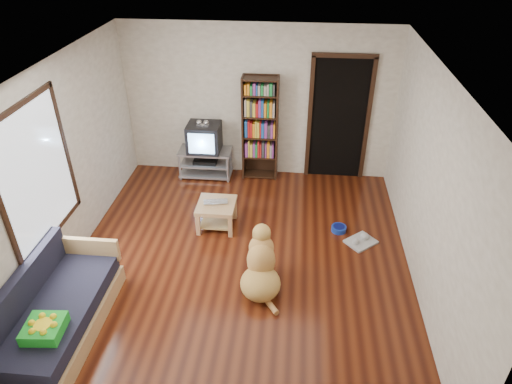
# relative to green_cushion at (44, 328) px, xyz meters

# --- Properties ---
(ground) EXTENTS (5.00, 5.00, 0.00)m
(ground) POSITION_rel_green_cushion_xyz_m (1.75, 1.78, -0.48)
(ground) COLOR #53210E
(ground) RESTS_ON ground
(ceiling) EXTENTS (5.00, 5.00, 0.00)m
(ceiling) POSITION_rel_green_cushion_xyz_m (1.75, 1.78, 2.12)
(ceiling) COLOR white
(ceiling) RESTS_ON ground
(wall_back) EXTENTS (4.50, 0.00, 4.50)m
(wall_back) POSITION_rel_green_cushion_xyz_m (1.75, 4.28, 0.82)
(wall_back) COLOR silver
(wall_back) RESTS_ON ground
(wall_front) EXTENTS (4.50, 0.00, 4.50)m
(wall_front) POSITION_rel_green_cushion_xyz_m (1.75, -0.72, 0.82)
(wall_front) COLOR silver
(wall_front) RESTS_ON ground
(wall_left) EXTENTS (0.00, 5.00, 5.00)m
(wall_left) POSITION_rel_green_cushion_xyz_m (-0.50, 1.78, 0.82)
(wall_left) COLOR silver
(wall_left) RESTS_ON ground
(wall_right) EXTENTS (0.00, 5.00, 5.00)m
(wall_right) POSITION_rel_green_cushion_xyz_m (4.00, 1.78, 0.82)
(wall_right) COLOR silver
(wall_right) RESTS_ON ground
(green_cushion) EXTENTS (0.40, 0.40, 0.12)m
(green_cushion) POSITION_rel_green_cushion_xyz_m (0.00, 0.00, 0.00)
(green_cushion) COLOR green
(green_cushion) RESTS_ON sofa
(laptop) EXTENTS (0.39, 0.29, 0.03)m
(laptop) POSITION_rel_green_cushion_xyz_m (1.30, 2.51, -0.07)
(laptop) COLOR silver
(laptop) RESTS_ON coffee_table
(dog_bowl) EXTENTS (0.22, 0.22, 0.08)m
(dog_bowl) POSITION_rel_green_cushion_xyz_m (3.11, 2.59, -0.44)
(dog_bowl) COLOR navy
(dog_bowl) RESTS_ON ground
(grey_rag) EXTENTS (0.51, 0.50, 0.03)m
(grey_rag) POSITION_rel_green_cushion_xyz_m (3.41, 2.34, -0.47)
(grey_rag) COLOR #ABABAB
(grey_rag) RESTS_ON ground
(window) EXTENTS (0.03, 1.46, 1.70)m
(window) POSITION_rel_green_cushion_xyz_m (-0.48, 1.28, 1.02)
(window) COLOR white
(window) RESTS_ON wall_left
(doorway) EXTENTS (1.03, 0.05, 2.19)m
(doorway) POSITION_rel_green_cushion_xyz_m (3.10, 4.26, 0.64)
(doorway) COLOR black
(doorway) RESTS_ON wall_back
(tv_stand) EXTENTS (0.90, 0.45, 0.50)m
(tv_stand) POSITION_rel_green_cushion_xyz_m (0.85, 4.03, -0.21)
(tv_stand) COLOR #99999E
(tv_stand) RESTS_ON ground
(crt_tv) EXTENTS (0.55, 0.52, 0.58)m
(crt_tv) POSITION_rel_green_cushion_xyz_m (0.85, 4.06, 0.26)
(crt_tv) COLOR black
(crt_tv) RESTS_ON tv_stand
(bookshelf) EXTENTS (0.60, 0.30, 1.80)m
(bookshelf) POSITION_rel_green_cushion_xyz_m (1.80, 4.13, 0.52)
(bookshelf) COLOR black
(bookshelf) RESTS_ON ground
(sofa) EXTENTS (0.80, 1.80, 0.80)m
(sofa) POSITION_rel_green_cushion_xyz_m (-0.12, 0.40, -0.22)
(sofa) COLOR tan
(sofa) RESTS_ON ground
(coffee_table) EXTENTS (0.55, 0.55, 0.40)m
(coffee_table) POSITION_rel_green_cushion_xyz_m (1.30, 2.54, -0.20)
(coffee_table) COLOR tan
(coffee_table) RESTS_ON ground
(dog) EXTENTS (0.53, 0.96, 0.80)m
(dog) POSITION_rel_green_cushion_xyz_m (2.07, 1.34, -0.19)
(dog) COLOR tan
(dog) RESTS_ON ground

